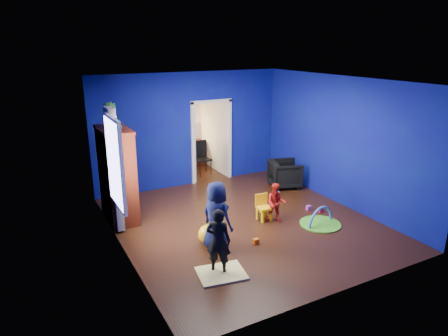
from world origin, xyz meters
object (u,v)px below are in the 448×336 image
toddler_red (276,203)px  folding_chair (203,159)px  tv_armoire (117,175)px  child_black (218,241)px  kid_chair (264,209)px  child_navy (216,216)px  armchair (285,174)px  study_desk (190,154)px  hopper_ball (208,234)px  play_mat (320,224)px  crt_tv (119,173)px  vase (116,126)px

toddler_red → folding_chair: (0.01, 3.58, 0.04)m
tv_armoire → child_black: bearing=-71.9°
tv_armoire → folding_chair: 3.45m
kid_chair → child_navy: bearing=-152.2°
toddler_red → folding_chair: folding_chair is taller
kid_chair → armchair: bearing=46.7°
child_black → kid_chair: child_black is taller
child_navy → folding_chair: 4.32m
folding_chair → study_desk: bearing=90.0°
hopper_ball → tv_armoire: bearing=122.3°
toddler_red → tv_armoire: bearing=-177.5°
kid_chair → hopper_ball: bearing=-161.5°
tv_armoire → kid_chair: (2.66, -1.47, -0.73)m
play_mat → crt_tv: bearing=148.1°
child_black → toddler_red: bearing=-108.4°
tv_armoire → hopper_ball: tv_armoire is taller
kid_chair → study_desk: bearing=92.0°
toddler_red → vase: size_ratio=4.10×
child_navy → crt_tv: crt_tv is taller
armchair → vase: size_ratio=3.69×
armchair → crt_tv: crt_tv is taller
vase → child_navy: bearing=-55.8°
vase → kid_chair: size_ratio=0.41×
armchair → toddler_red: toddler_red is taller
vase → tv_armoire: (0.00, 0.30, -1.08)m
child_navy → armchair: bearing=-77.2°
tv_armoire → folding_chair: bearing=34.2°
toddler_red → study_desk: toddler_red is taller
study_desk → folding_chair: bearing=-90.0°
child_navy → vase: size_ratio=6.20×
toddler_red → play_mat: size_ratio=1.01×
armchair → study_desk: 3.21m
toddler_red → vase: 3.53m
child_navy → crt_tv: bearing=7.5°
hopper_ball → armchair: bearing=31.0°
vase → folding_chair: bearing=38.1°
tv_armoire → hopper_ball: (1.17, -1.85, -0.79)m
child_black → vase: (-0.91, 2.48, 1.51)m
tv_armoire → play_mat: size_ratio=2.34×
armchair → vase: 4.60m
toddler_red → kid_chair: (-0.15, 0.20, -0.17)m
crt_tv → folding_chair: 3.42m
vase → hopper_ball: size_ratio=0.56×
tv_armoire → study_desk: size_ratio=2.23×
vase → play_mat: (3.56, -1.89, -2.05)m
tv_armoire → play_mat: bearing=-31.6°
crt_tv → play_mat: 4.27m
toddler_red → crt_tv: bearing=-177.9°
child_black → study_desk: bearing=-67.4°
folding_chair → armchair: bearing=-53.0°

